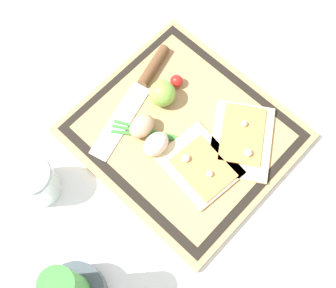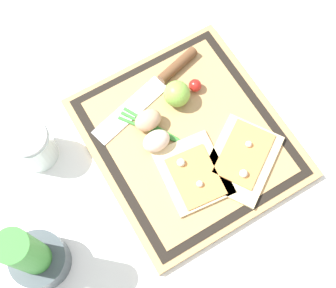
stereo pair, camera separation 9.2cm
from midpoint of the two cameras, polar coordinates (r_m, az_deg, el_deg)
ground_plane at (r=0.96m, az=-0.80°, el=0.75°), size 6.00×6.00×0.00m
cutting_board at (r=0.95m, az=-0.80°, el=0.96°), size 0.41×0.37×0.02m
pizza_slice_near at (r=0.94m, az=6.25°, el=0.23°), size 0.19×0.20×0.02m
pizza_slice_far at (r=0.91m, az=1.11°, el=-3.04°), size 0.15×0.13×0.02m
knife at (r=0.99m, az=-5.64°, el=7.18°), size 0.10×0.28×0.02m
egg_brown at (r=0.93m, az=-6.00°, el=1.81°), size 0.04×0.06×0.04m
egg_pink at (r=0.91m, az=-4.32°, el=-0.38°), size 0.04×0.06×0.04m
lime at (r=0.95m, az=-3.46°, el=5.83°), size 0.05×0.05×0.05m
cherry_tomato_red at (r=0.98m, az=-1.64°, el=7.35°), size 0.03×0.03×0.03m
scallion_bunch at (r=0.93m, az=-0.43°, el=0.06°), size 0.28×0.19×0.01m
sauce_jar at (r=0.93m, az=-18.54°, el=-4.79°), size 0.08×0.08×0.10m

